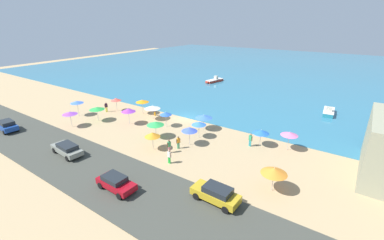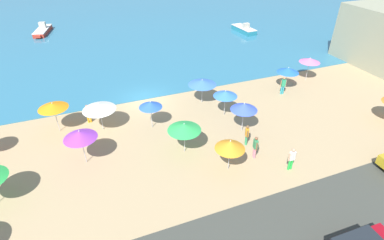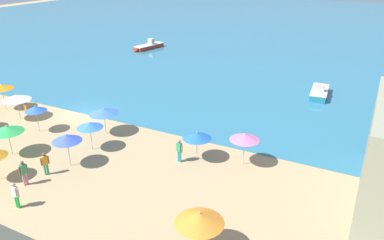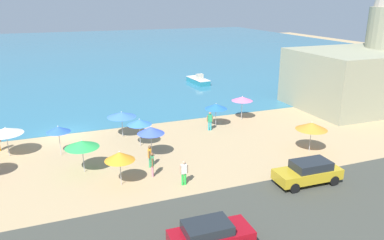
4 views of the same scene
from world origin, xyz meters
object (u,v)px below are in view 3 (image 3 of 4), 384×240
at_px(beach_umbrella_4, 197,135).
at_px(bather_5, 25,103).
at_px(beach_umbrella_1, 7,129).
at_px(beach_umbrella_3, 67,138).
at_px(beach_umbrella_9, 1,87).
at_px(beach_umbrella_11, 245,137).
at_px(bather_0, 15,194).
at_px(skiff_offshore, 149,46).
at_px(beach_umbrella_8, 36,109).
at_px(beach_umbrella_6, 16,97).
at_px(bather_3, 24,172).
at_px(bather_2, 179,150).
at_px(beach_umbrella_12, 200,218).
at_px(beach_umbrella_13, 104,111).
at_px(skiff_nearshore, 319,92).
at_px(beach_umbrella_0, 90,125).

distance_m(beach_umbrella_4, bather_5, 18.24).
bearing_deg(beach_umbrella_1, beach_umbrella_4, 23.97).
bearing_deg(beach_umbrella_3, beach_umbrella_4, 32.59).
distance_m(beach_umbrella_9, bather_5, 2.67).
relative_size(beach_umbrella_11, bather_0, 1.44).
xyz_separation_m(beach_umbrella_9, skiff_offshore, (-1.81, 27.42, -1.80)).
bearing_deg(beach_umbrella_8, beach_umbrella_1, -70.31).
distance_m(beach_umbrella_4, beach_umbrella_9, 20.48).
relative_size(beach_umbrella_6, bather_3, 1.45).
height_order(bather_2, bather_5, bather_2).
distance_m(beach_umbrella_12, beach_umbrella_13, 15.38).
bearing_deg(bather_3, beach_umbrella_1, 150.71).
bearing_deg(skiff_nearshore, bather_5, -144.48).
relative_size(beach_umbrella_4, beach_umbrella_11, 0.92).
bearing_deg(beach_umbrella_8, beach_umbrella_11, 8.90).
height_order(beach_umbrella_12, skiff_offshore, beach_umbrella_12).
xyz_separation_m(beach_umbrella_0, beach_umbrella_9, (-12.81, 2.53, 0.22)).
height_order(beach_umbrella_0, skiff_offshore, beach_umbrella_0).
relative_size(beach_umbrella_3, beach_umbrella_12, 1.01).
bearing_deg(beach_umbrella_11, bather_0, -132.97).
bearing_deg(bather_5, beach_umbrella_13, -1.61).
bearing_deg(bather_2, beach_umbrella_0, -168.34).
relative_size(bather_5, skiff_nearshore, 0.32).
bearing_deg(beach_umbrella_3, beach_umbrella_1, -171.30).
bearing_deg(beach_umbrella_6, beach_umbrella_4, 2.19).
relative_size(beach_umbrella_13, bather_0, 1.47).
bearing_deg(bather_5, beach_umbrella_8, -29.03).
bearing_deg(beach_umbrella_9, skiff_offshore, 93.78).
bearing_deg(beach_umbrella_13, skiff_offshore, 116.70).
xyz_separation_m(beach_umbrella_1, beach_umbrella_9, (-8.10, 5.82, 0.19)).
height_order(beach_umbrella_13, skiff_offshore, beach_umbrella_13).
relative_size(bather_2, skiff_offshore, 0.30).
bearing_deg(beach_umbrella_12, bather_2, 125.23).
relative_size(bather_5, skiff_offshore, 0.28).
bearing_deg(bather_3, beach_umbrella_8, 132.20).
distance_m(beach_umbrella_3, skiff_offshore, 35.76).
bearing_deg(beach_umbrella_0, beach_umbrella_12, -26.51).
bearing_deg(bather_2, bather_3, -135.97).
bearing_deg(beach_umbrella_4, bather_0, -124.53).
distance_m(beach_umbrella_12, bather_2, 9.02).
bearing_deg(beach_umbrella_3, bather_5, 153.13).
distance_m(beach_umbrella_4, beach_umbrella_11, 3.29).
xyz_separation_m(beach_umbrella_0, beach_umbrella_13, (-0.89, 2.66, -0.05)).
relative_size(beach_umbrella_8, bather_2, 1.35).
xyz_separation_m(beach_umbrella_9, bather_0, (13.80, -10.02, -1.29)).
bearing_deg(skiff_offshore, skiff_nearshore, -20.23).
bearing_deg(bather_2, beach_umbrella_6, 179.43).
relative_size(skiff_nearshore, skiff_offshore, 0.87).
relative_size(beach_umbrella_13, bather_2, 1.43).
relative_size(beach_umbrella_8, beach_umbrella_12, 0.95).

